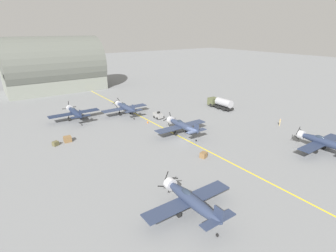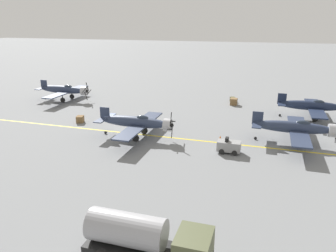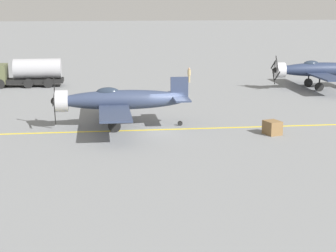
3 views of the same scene
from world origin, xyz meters
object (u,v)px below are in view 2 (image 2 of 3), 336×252
at_px(fuel_tanker, 147,239).
at_px(supply_crate_by_tanker, 234,102).
at_px(airplane_far_left, 313,106).
at_px(supply_crate_mid_lane, 233,99).
at_px(airplane_near_left, 65,90).
at_px(airplane_mid_center, 137,122).
at_px(airplane_far_center, 296,128).
at_px(traffic_cone, 220,138).
at_px(tow_tractor, 229,146).
at_px(supply_crate_outboard, 80,119).

height_order(fuel_tanker, supply_crate_by_tanker, fuel_tanker).
height_order(airplane_far_left, fuel_tanker, airplane_far_left).
bearing_deg(supply_crate_mid_lane, supply_crate_by_tanker, 10.89).
xyz_separation_m(airplane_near_left, airplane_far_left, (-0.64, 42.74, 0.00)).
xyz_separation_m(airplane_mid_center, supply_crate_mid_lane, (-23.22, 9.44, -1.59)).
bearing_deg(airplane_far_center, airplane_far_left, 149.95).
height_order(supply_crate_mid_lane, traffic_cone, supply_crate_mid_lane).
bearing_deg(traffic_cone, tow_tractor, 21.41).
relative_size(airplane_far_left, tow_tractor, 4.62).
distance_m(fuel_tanker, supply_crate_by_tanker, 41.62).
bearing_deg(fuel_tanker, tow_tractor, 172.05).
xyz_separation_m(fuel_tanker, supply_crate_by_tanker, (-41.60, 0.74, -0.94)).
bearing_deg(airplane_far_center, airplane_mid_center, -94.74).
xyz_separation_m(supply_crate_by_tanker, supply_crate_mid_lane, (-2.39, -0.46, -0.15)).
bearing_deg(tow_tractor, airplane_near_left, -117.18).
bearing_deg(traffic_cone, supply_crate_mid_lane, -177.72).
height_order(supply_crate_by_tanker, supply_crate_mid_lane, supply_crate_by_tanker).
height_order(airplane_far_left, supply_crate_by_tanker, airplane_far_left).
bearing_deg(airplane_mid_center, supply_crate_mid_lane, 145.46).
xyz_separation_m(fuel_tanker, supply_crate_mid_lane, (-43.99, 0.28, -1.09)).
bearing_deg(airplane_near_left, fuel_tanker, 54.93).
bearing_deg(airplane_far_center, tow_tractor, -69.26).
distance_m(airplane_mid_center, supply_crate_outboard, 11.21).
bearing_deg(supply_crate_by_tanker, supply_crate_mid_lane, -169.11).
height_order(tow_tractor, supply_crate_outboard, tow_tractor).
height_order(airplane_near_left, airplane_mid_center, airplane_mid_center).
xyz_separation_m(airplane_mid_center, tow_tractor, (1.70, 11.82, -1.22)).
bearing_deg(airplane_far_left, traffic_cone, -25.38).
bearing_deg(airplane_far_left, supply_crate_by_tanker, -96.79).
xyz_separation_m(airplane_far_left, supply_crate_by_tanker, (-5.28, -12.29, -1.44)).
distance_m(supply_crate_mid_lane, traffic_cone, 21.00).
bearing_deg(fuel_tanker, airplane_near_left, -140.23).
height_order(supply_crate_by_tanker, supply_crate_outboard, supply_crate_by_tanker).
bearing_deg(supply_crate_by_tanker, traffic_cone, 1.16).
xyz_separation_m(airplane_near_left, airplane_mid_center, (14.92, 20.54, 0.00)).
bearing_deg(traffic_cone, supply_crate_by_tanker, -178.84).
height_order(supply_crate_mid_lane, supply_crate_outboard, supply_crate_outboard).
bearing_deg(supply_crate_by_tanker, fuel_tanker, -1.02).
distance_m(airplane_near_left, tow_tractor, 36.40).
relative_size(airplane_far_left, supply_crate_outboard, 10.39).
height_order(airplane_far_center, supply_crate_by_tanker, airplane_far_center).
relative_size(airplane_near_left, supply_crate_outboard, 10.39).
bearing_deg(supply_crate_by_tanker, airplane_near_left, -79.00).
bearing_deg(supply_crate_outboard, tow_tractor, 76.80).
height_order(fuel_tanker, traffic_cone, fuel_tanker).
xyz_separation_m(airplane_near_left, supply_crate_by_tanker, (-5.91, 30.44, -1.44)).
bearing_deg(supply_crate_outboard, airplane_near_left, -138.65).
xyz_separation_m(airplane_mid_center, fuel_tanker, (20.77, 9.16, -0.50)).
relative_size(airplane_near_left, supply_crate_mid_lane, 11.81).
xyz_separation_m(airplane_far_left, airplane_far_center, (11.95, -3.12, 0.00)).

